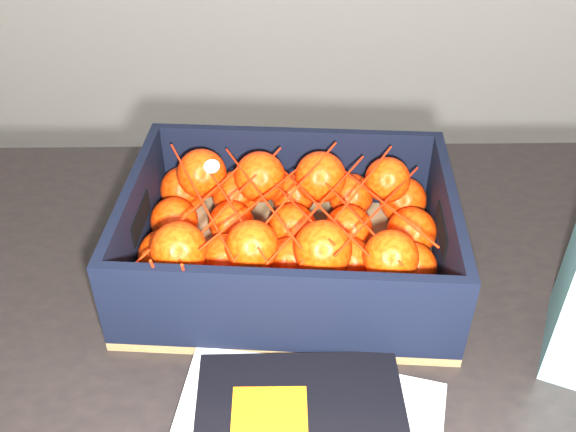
{
  "coord_description": "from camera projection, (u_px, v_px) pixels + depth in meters",
  "views": [
    {
      "loc": [
        -0.22,
        -0.3,
        1.32
      ],
      "look_at": [
        -0.25,
        0.29,
        0.86
      ],
      "focal_mm": 40.45,
      "sensor_mm": 36.0,
      "label": 1
    }
  ],
  "objects": [
    {
      "name": "table",
      "position": [
        302.0,
        377.0,
        0.82
      ],
      "size": [
        1.26,
        0.89,
        0.75
      ],
      "color": "black",
      "rests_on": "ground"
    },
    {
      "name": "produce_crate",
      "position": [
        289.0,
        246.0,
        0.81
      ],
      "size": [
        0.39,
        0.29,
        0.12
      ],
      "color": "olive",
      "rests_on": "table"
    },
    {
      "name": "clementine_heap",
      "position": [
        286.0,
        232.0,
        0.8
      ],
      "size": [
        0.37,
        0.27,
        0.12
      ],
      "color": "#FF2D05",
      "rests_on": "produce_crate"
    },
    {
      "name": "mesh_net",
      "position": [
        282.0,
        207.0,
        0.76
      ],
      "size": [
        0.32,
        0.26,
        0.09
      ],
      "color": "red",
      "rests_on": "clementine_heap"
    }
  ]
}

